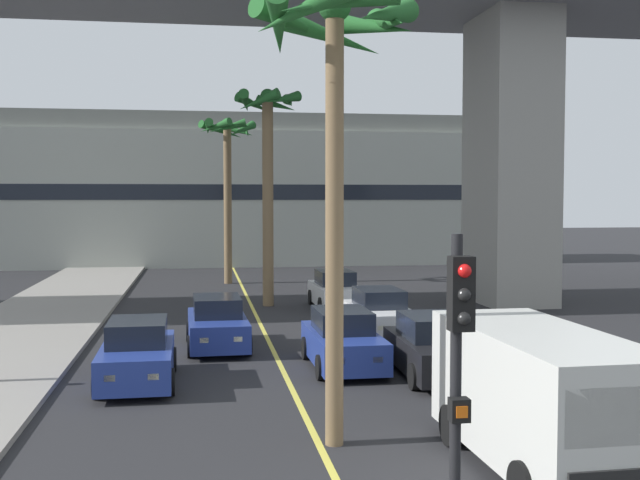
% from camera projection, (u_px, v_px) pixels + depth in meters
% --- Properties ---
extents(lane_stripe_center, '(0.14, 56.00, 0.01)m').
position_uv_depth(lane_stripe_center, '(271.00, 345.00, 24.21)').
color(lane_stripe_center, '#DBCC4C').
rests_on(lane_stripe_center, ground).
extents(pier_building_backdrop, '(35.72, 8.04, 10.11)m').
position_uv_depth(pier_building_backdrop, '(230.00, 191.00, 54.35)').
color(pier_building_backdrop, '#ADB2A8').
rests_on(pier_building_backdrop, ground).
extents(car_queue_front, '(1.92, 4.14, 1.56)m').
position_uv_depth(car_queue_front, '(217.00, 325.00, 23.69)').
color(car_queue_front, navy).
rests_on(car_queue_front, ground).
extents(car_queue_second, '(1.88, 4.12, 1.56)m').
position_uv_depth(car_queue_second, '(137.00, 355.00, 19.15)').
color(car_queue_second, navy).
rests_on(car_queue_second, ground).
extents(car_queue_third, '(1.90, 4.13, 1.56)m').
position_uv_depth(car_queue_third, '(433.00, 349.00, 19.93)').
color(car_queue_third, black).
rests_on(car_queue_third, ground).
extents(car_queue_fourth, '(1.86, 4.11, 1.56)m').
position_uv_depth(car_queue_fourth, '(343.00, 341.00, 20.96)').
color(car_queue_fourth, navy).
rests_on(car_queue_fourth, ground).
extents(car_queue_fifth, '(1.89, 4.13, 1.56)m').
position_uv_depth(car_queue_fifth, '(380.00, 315.00, 25.70)').
color(car_queue_fifth, white).
rests_on(car_queue_fifth, ground).
extents(car_queue_sixth, '(1.89, 4.13, 1.56)m').
position_uv_depth(car_queue_sixth, '(336.00, 291.00, 32.16)').
color(car_queue_sixth, white).
rests_on(car_queue_sixth, ground).
extents(delivery_van, '(2.25, 5.29, 2.36)m').
position_uv_depth(delivery_van, '(540.00, 396.00, 12.96)').
color(delivery_van, silver).
rests_on(delivery_van, ground).
extents(traffic_light_median_near, '(0.24, 0.37, 4.20)m').
position_uv_depth(traffic_light_median_near, '(458.00, 378.00, 8.04)').
color(traffic_light_median_near, black).
rests_on(traffic_light_median_near, ground).
extents(palm_tree_near_median, '(2.83, 2.93, 9.08)m').
position_uv_depth(palm_tree_near_median, '(268.00, 147.00, 32.64)').
color(palm_tree_near_median, brown).
rests_on(palm_tree_near_median, ground).
extents(palm_tree_mid_median, '(3.11, 3.14, 8.72)m').
position_uv_depth(palm_tree_mid_median, '(227.00, 153.00, 41.15)').
color(palm_tree_mid_median, brown).
rests_on(palm_tree_mid_median, ground).
extents(palm_tree_far_median, '(3.19, 3.20, 8.31)m').
position_uv_depth(palm_tree_far_median, '(336.00, 64.00, 14.12)').
color(palm_tree_far_median, brown).
rests_on(palm_tree_far_median, ground).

